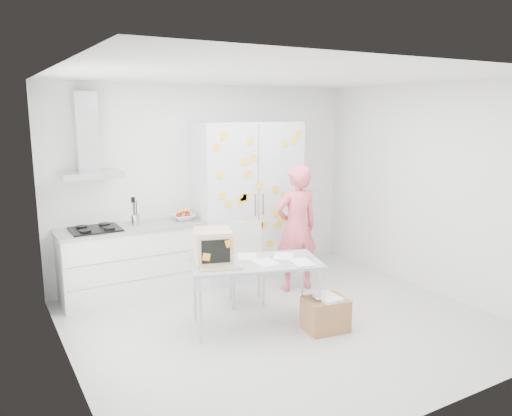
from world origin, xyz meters
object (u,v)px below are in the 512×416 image
person (296,228)px  cardboard_box (325,313)px  desk (229,254)px  chair (246,257)px

person → cardboard_box: bearing=75.1°
desk → chair: bearing=65.5°
chair → cardboard_box: chair is taller
desk → cardboard_box: (0.88, -0.57, -0.66)m
person → cardboard_box: (-0.44, -1.21, -0.65)m
desk → chair: size_ratio=1.53×
person → desk: 1.46m
desk → chair: desk is taller
chair → desk: bearing=-110.2°
cardboard_box → desk: bearing=147.1°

